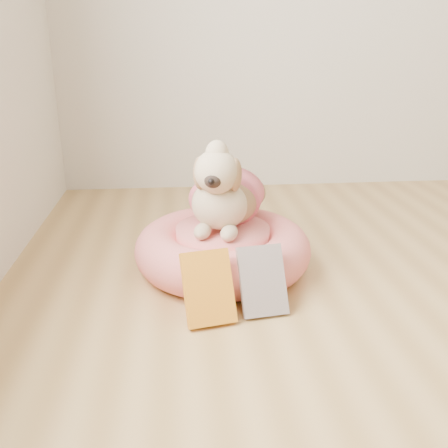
{
  "coord_description": "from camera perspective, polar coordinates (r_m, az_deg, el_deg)",
  "views": [
    {
      "loc": [
        -1.35,
        -0.66,
        0.82
      ],
      "look_at": [
        -1.18,
        1.03,
        0.2
      ],
      "focal_mm": 40.0,
      "sensor_mm": 36.0,
      "label": 1
    }
  ],
  "objects": [
    {
      "name": "pet_bed",
      "position": [
        1.89,
        -0.15,
        -2.87
      ],
      "size": [
        0.66,
        0.66,
        0.17
      ],
      "color": "#E1586A",
      "rests_on": "floor"
    },
    {
      "name": "dog",
      "position": [
        1.84,
        0.07,
        5.12
      ],
      "size": [
        0.45,
        0.55,
        0.35
      ],
      "primitive_type": null,
      "rotation": [
        0.0,
        0.0,
        -0.29
      ],
      "color": "brown",
      "rests_on": "pet_bed"
    },
    {
      "name": "book_yellow",
      "position": [
        1.55,
        -1.82,
        -7.3
      ],
      "size": [
        0.17,
        0.16,
        0.22
      ],
      "primitive_type": "cube",
      "rotation": [
        -0.47,
        0.0,
        0.2
      ],
      "color": "yellow",
      "rests_on": "floor"
    },
    {
      "name": "book_white",
      "position": [
        1.6,
        4.41,
        -6.48
      ],
      "size": [
        0.16,
        0.15,
        0.21
      ],
      "primitive_type": "cube",
      "rotation": [
        -0.49,
        0.0,
        0.14
      ],
      "color": "white",
      "rests_on": "floor"
    }
  ]
}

